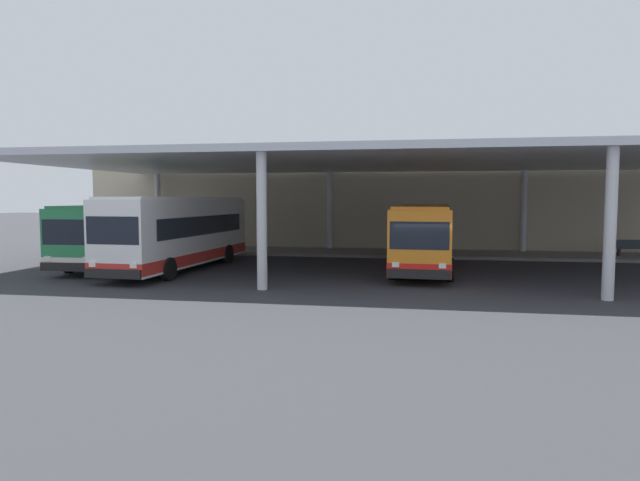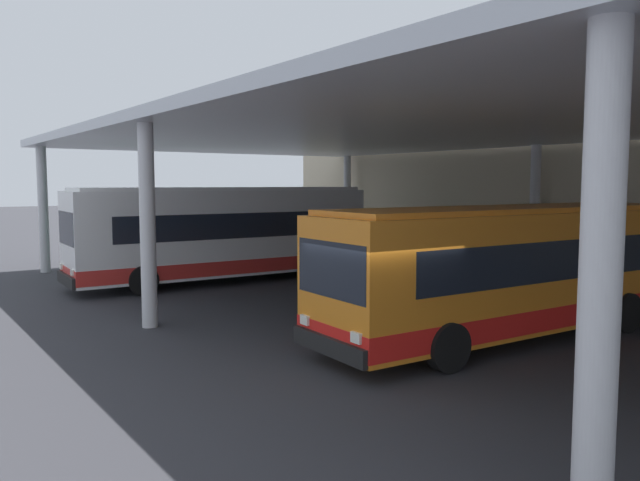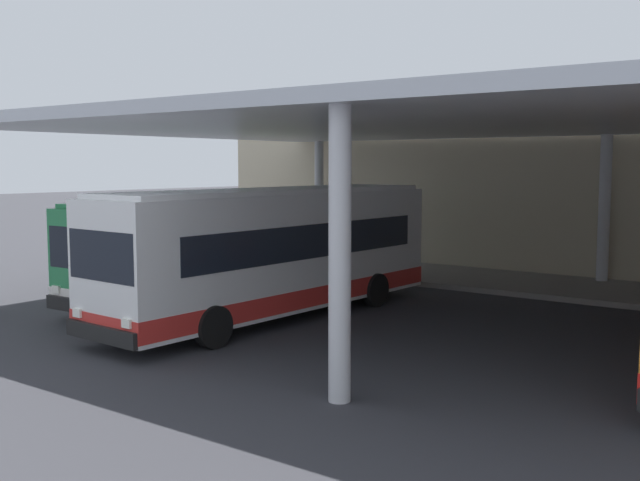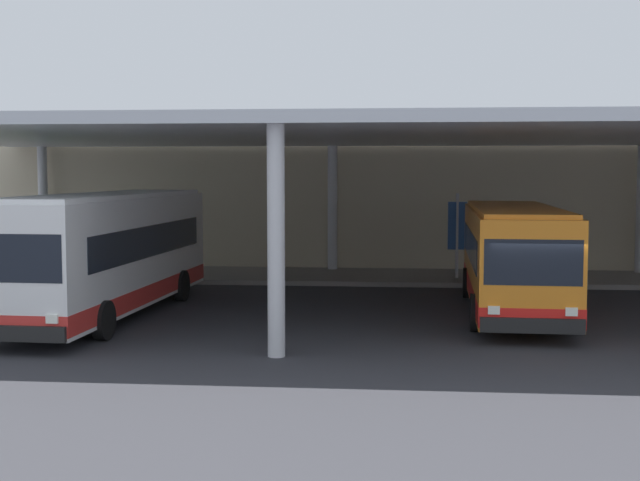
# 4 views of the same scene
# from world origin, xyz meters

# --- Properties ---
(ground_plane) EXTENTS (200.00, 200.00, 0.00)m
(ground_plane) POSITION_xyz_m (0.00, 0.00, 0.00)
(ground_plane) COLOR #333338
(platform_kerb) EXTENTS (42.00, 4.50, 0.18)m
(platform_kerb) POSITION_xyz_m (0.00, 11.75, 0.09)
(platform_kerb) COLOR gray
(platform_kerb) RESTS_ON ground
(station_building_facade) EXTENTS (48.00, 1.60, 6.55)m
(station_building_facade) POSITION_xyz_m (0.00, 15.00, 3.28)
(station_building_facade) COLOR #C1B293
(station_building_facade) RESTS_ON ground
(canopy_shelter) EXTENTS (40.00, 17.00, 5.55)m
(canopy_shelter) POSITION_xyz_m (0.00, 5.50, 5.31)
(canopy_shelter) COLOR silver
(canopy_shelter) RESTS_ON ground
(bus_nearest_bay) EXTENTS (2.95, 10.60, 3.17)m
(bus_nearest_bay) POSITION_xyz_m (-15.38, 3.74, 1.66)
(bus_nearest_bay) COLOR #28844C
(bus_nearest_bay) RESTS_ON ground
(bus_second_bay) EXTENTS (3.05, 11.42, 3.57)m
(bus_second_bay) POSITION_xyz_m (-11.80, 2.47, 1.84)
(bus_second_bay) COLOR white
(bus_second_bay) RESTS_ON ground
(bus_middle_bay) EXTENTS (3.01, 10.62, 3.17)m
(bus_middle_bay) POSITION_xyz_m (-0.03, 4.18, 1.66)
(bus_middle_bay) COLOR orange
(bus_middle_bay) RESTS_ON ground
(banner_sign) EXTENTS (0.70, 0.12, 3.20)m
(banner_sign) POSITION_xyz_m (-1.25, 10.94, 1.98)
(banner_sign) COLOR #B2B2B7
(banner_sign) RESTS_ON platform_kerb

